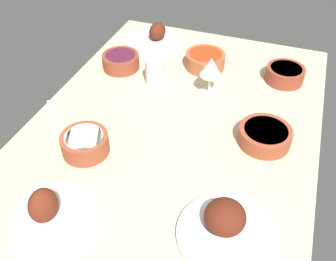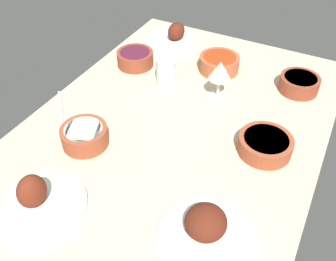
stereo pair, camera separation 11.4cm
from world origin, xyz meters
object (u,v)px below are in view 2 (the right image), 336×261
at_px(bowl_soup, 299,83).
at_px(water_tumbler, 166,71).
at_px(plate_center_main, 206,232).
at_px(bowl_potatoes, 265,144).
at_px(bowl_cream, 84,135).
at_px(plate_far_side, 172,37).
at_px(bowl_onions, 135,58).
at_px(bowl_sauce, 219,63).
at_px(wine_glass, 220,72).
at_px(plate_near_viewer, 39,200).
at_px(fork_loose, 61,107).

height_order(bowl_soup, water_tumbler, water_tumbler).
bearing_deg(plate_center_main, bowl_potatoes, 174.12).
height_order(bowl_soup, bowl_cream, bowl_cream).
xyz_separation_m(plate_far_side, bowl_potatoes, (0.47, 0.54, 0.01)).
xyz_separation_m(bowl_onions, bowl_sauce, (-0.12, 0.31, 0.00)).
xyz_separation_m(plate_far_side, bowl_onions, (0.23, -0.04, 0.01)).
bearing_deg(wine_glass, water_tumbler, -88.47).
distance_m(bowl_soup, bowl_cream, 0.77).
distance_m(plate_center_main, wine_glass, 0.58).
xyz_separation_m(plate_center_main, bowl_cream, (-0.13, -0.45, 0.01)).
relative_size(plate_near_viewer, plate_far_side, 0.98).
bearing_deg(plate_near_viewer, fork_loose, -146.99).
xyz_separation_m(plate_far_side, wine_glass, (0.27, 0.32, 0.08)).
height_order(plate_center_main, bowl_cream, plate_center_main).
bearing_deg(bowl_cream, bowl_sauce, 160.04).
bearing_deg(bowl_onions, plate_far_side, 168.98).
distance_m(plate_far_side, wine_glass, 0.43).
bearing_deg(plate_far_side, fork_loose, -12.48).
height_order(plate_near_viewer, bowl_soup, plate_near_viewer).
height_order(plate_far_side, water_tumbler, water_tumbler).
bearing_deg(bowl_cream, plate_far_side, -175.47).
bearing_deg(fork_loose, bowl_onions, -56.15).
height_order(plate_near_viewer, bowl_potatoes, plate_near_viewer).
bearing_deg(bowl_onions, wine_glass, 83.02).
distance_m(plate_near_viewer, wine_glass, 0.70).
height_order(bowl_potatoes, bowl_cream, bowl_cream).
relative_size(plate_center_main, bowl_sauce, 1.60).
relative_size(plate_near_viewer, wine_glass, 1.60).
distance_m(bowl_sauce, fork_loose, 0.61).
height_order(water_tumbler, fork_loose, water_tumbler).
relative_size(bowl_onions, fork_loose, 0.81).
bearing_deg(bowl_potatoes, wine_glass, -130.50).
relative_size(bowl_potatoes, bowl_sauce, 1.04).
distance_m(plate_far_side, bowl_cream, 0.69).
bearing_deg(plate_far_side, wine_glass, 49.33).
relative_size(plate_near_viewer, water_tumbler, 2.40).
bearing_deg(wine_glass, plate_near_viewer, -18.76).
bearing_deg(bowl_sauce, fork_loose, -39.85).
relative_size(bowl_soup, water_tumbler, 1.49).
height_order(plate_near_viewer, plate_far_side, plate_near_viewer).
relative_size(plate_center_main, bowl_onions, 1.72).
xyz_separation_m(bowl_potatoes, bowl_sauce, (-0.35, -0.28, 0.00)).
bearing_deg(wine_glass, bowl_potatoes, 49.50).
bearing_deg(bowl_sauce, bowl_onions, -69.33).
distance_m(bowl_soup, bowl_sauce, 0.30).
distance_m(bowl_cream, fork_loose, 0.21).
relative_size(bowl_onions, water_tumbler, 1.52).
relative_size(plate_center_main, fork_loose, 1.40).
height_order(plate_far_side, bowl_potatoes, plate_far_side).
xyz_separation_m(bowl_cream, fork_loose, (-0.10, -0.18, -0.03)).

